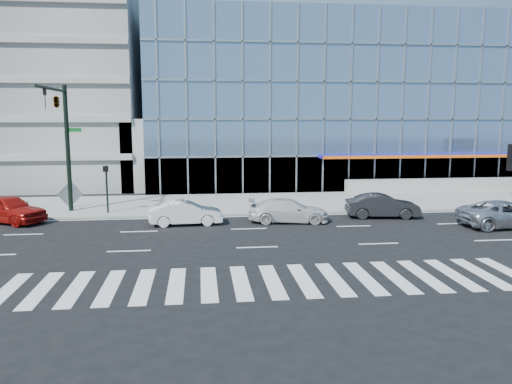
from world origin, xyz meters
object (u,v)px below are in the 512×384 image
traffic_signal (60,117)px  tilted_panel (70,194)px  ped_signal_post (106,182)px  white_suv (288,211)px  dark_sedan (382,206)px  red_sedan (8,209)px  silver_suv (507,214)px  white_sedan (186,213)px

traffic_signal → tilted_panel: 5.69m
traffic_signal → ped_signal_post: traffic_signal is taller
white_suv → dark_sedan: (6.00, 0.66, 0.05)m
traffic_signal → red_sedan: size_ratio=1.66×
silver_suv → white_sedan: 18.20m
ped_signal_post → tilted_panel: ped_signal_post is taller
dark_sedan → silver_suv: bearing=-112.0°
ped_signal_post → white_suv: size_ratio=0.63×
white_suv → tilted_panel: tilted_panel is taller
white_suv → tilted_panel: size_ratio=3.64×
tilted_panel → silver_suv: bearing=-57.6°
ped_signal_post → tilted_panel: 3.68m
red_sedan → white_sedan: bearing=-70.3°
tilted_panel → ped_signal_post: bearing=-77.3°
silver_suv → dark_sedan: bearing=58.7°
white_suv → tilted_panel: 14.87m
traffic_signal → white_suv: (13.50, -3.01, -5.48)m
white_sedan → red_sedan: size_ratio=0.86×
white_suv → tilted_panel: (-13.80, 5.52, 0.38)m
traffic_signal → red_sedan: 6.22m
traffic_signal → dark_sedan: size_ratio=1.80×
ped_signal_post → red_sedan: bearing=-162.9°
ped_signal_post → white_suv: 11.61m
white_sedan → red_sedan: bearing=77.6°
ped_signal_post → white_sedan: bearing=-34.4°
white_sedan → tilted_panel: size_ratio=3.20×
silver_suv → tilted_panel: bearing=70.3°
traffic_signal → white_sedan: (7.50, -3.06, -5.48)m
red_sedan → white_suv: bearing=-66.6°
traffic_signal → silver_suv: size_ratio=1.50×
silver_suv → white_suv: size_ratio=1.12×
dark_sedan → ped_signal_post: bearing=88.3°
ped_signal_post → tilted_panel: size_ratio=2.31×
traffic_signal → ped_signal_post: bearing=8.5°
traffic_signal → tilted_panel: size_ratio=6.15×
white_suv → tilted_panel: bearing=74.9°
dark_sedan → white_sedan: bearing=100.8°
dark_sedan → red_sedan: bearing=94.7°
red_sedan → ped_signal_post: bearing=-43.5°
ped_signal_post → traffic_signal: bearing=-171.5°
silver_suv → dark_sedan: 6.88m
white_suv → dark_sedan: size_ratio=1.07×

